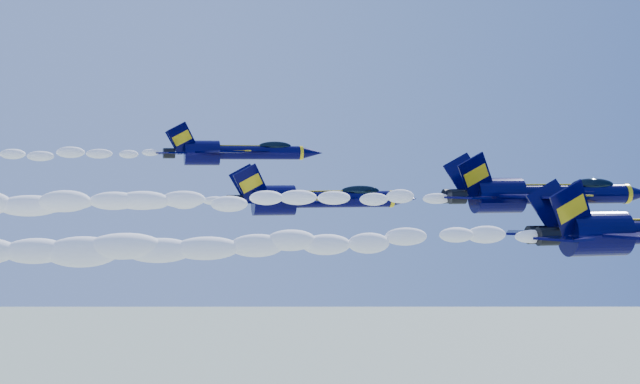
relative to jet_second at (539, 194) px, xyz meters
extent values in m
ellipsoid|color=#02012F|center=(0.55, -7.10, -2.51)|extent=(1.75, 3.03, 7.19)
cube|color=#02012F|center=(2.57, -2.60, -2.45)|extent=(6.02, 7.14, 0.20)
cube|color=yellow|center=(4.14, -2.60, -2.34)|extent=(2.71, 5.62, 0.11)
cube|color=#02012F|center=(-1.92, -8.27, -0.77)|extent=(3.66, 1.16, 3.94)
cube|color=#02012F|center=(-1.92, -5.92, -0.77)|extent=(3.66, 1.16, 3.94)
cylinder|color=black|center=(-3.38, -7.83, -2.56)|extent=(1.35, 1.24, 1.24)
cylinder|color=black|center=(-3.38, -6.37, -2.56)|extent=(1.35, 1.24, 1.24)
ellipsoid|color=white|center=(-27.30, -7.10, -2.83)|extent=(46.70, 2.35, 2.11)
cylinder|color=#02012F|center=(2.74, 0.00, -0.07)|extent=(8.75, 1.46, 1.46)
ellipsoid|color=#02012F|center=(-3.38, 0.00, -0.11)|extent=(1.52, 2.63, 6.22)
cone|color=#02012F|center=(8.38, 0.00, -0.07)|extent=(2.53, 1.46, 1.46)
cylinder|color=yellow|center=(7.22, 0.00, -0.07)|extent=(0.34, 1.52, 1.52)
ellipsoid|color=black|center=(4.40, 0.00, 0.66)|extent=(3.50, 1.14, 0.96)
cube|color=yellow|center=(4.40, 0.00, 0.37)|extent=(4.08, 0.97, 0.18)
cube|color=#02012F|center=(-1.63, -3.89, -0.07)|extent=(5.21, 6.18, 0.18)
cube|color=#02012F|center=(-1.63, 3.89, -0.07)|extent=(5.21, 6.18, 0.18)
cube|color=yellow|center=(-0.27, -3.89, 0.03)|extent=(2.35, 4.87, 0.10)
cube|color=yellow|center=(-0.27, 3.89, 0.03)|extent=(2.35, 4.87, 0.10)
cube|color=#02012F|center=(-5.52, -1.02, 1.39)|extent=(3.17, 1.00, 3.41)
cube|color=#02012F|center=(-5.52, 1.02, 1.39)|extent=(3.17, 1.00, 3.41)
cylinder|color=black|center=(-6.79, -0.63, -0.16)|extent=(1.17, 1.07, 1.07)
cylinder|color=black|center=(-6.79, 0.63, -0.16)|extent=(1.17, 1.07, 1.07)
cube|color=yellow|center=(-0.17, 0.00, 0.69)|extent=(10.70, 0.34, 0.08)
ellipsoid|color=white|center=(-30.62, 0.00, -0.43)|extent=(46.70, 2.03, 1.83)
cylinder|color=#02012F|center=(-12.84, 9.22, -0.63)|extent=(8.11, 1.35, 1.35)
ellipsoid|color=#02012F|center=(-18.52, 9.22, -0.68)|extent=(1.41, 2.43, 5.77)
cone|color=#02012F|center=(-7.61, 9.22, -0.63)|extent=(2.34, 1.35, 1.35)
cylinder|color=yellow|center=(-8.69, 9.22, -0.63)|extent=(0.32, 1.41, 1.41)
ellipsoid|color=black|center=(-11.31, 9.22, 0.04)|extent=(3.25, 1.05, 0.89)
cube|color=yellow|center=(-11.31, 9.22, -0.23)|extent=(3.79, 0.90, 0.16)
cube|color=#02012F|center=(-16.90, 5.62, -0.63)|extent=(4.83, 5.73, 0.16)
cube|color=#02012F|center=(-16.90, 12.83, -0.63)|extent=(4.83, 5.73, 0.16)
cube|color=yellow|center=(-15.63, 5.62, -0.54)|extent=(2.17, 4.52, 0.09)
cube|color=yellow|center=(-15.63, 12.83, -0.54)|extent=(2.17, 4.52, 0.09)
cube|color=#02012F|center=(-20.50, 8.27, 0.72)|extent=(2.94, 0.93, 3.16)
cube|color=#02012F|center=(-20.50, 10.17, 0.72)|extent=(2.94, 0.93, 3.16)
cylinder|color=black|center=(-21.68, 8.64, -0.72)|extent=(1.08, 0.99, 0.99)
cylinder|color=black|center=(-21.68, 9.81, -0.72)|extent=(1.08, 0.99, 0.99)
cube|color=yellow|center=(-15.54, 9.22, 0.07)|extent=(9.92, 0.32, 0.07)
cylinder|color=#02012F|center=(-17.42, 22.83, 3.39)|extent=(7.84, 1.31, 1.31)
ellipsoid|color=#02012F|center=(-22.91, 22.83, 3.34)|extent=(1.36, 2.35, 5.58)
cone|color=#02012F|center=(-12.37, 22.83, 3.39)|extent=(2.27, 1.31, 1.31)
cylinder|color=yellow|center=(-13.41, 22.83, 3.39)|extent=(0.30, 1.36, 1.36)
ellipsoid|color=black|center=(-15.94, 22.83, 4.04)|extent=(3.14, 1.02, 0.86)
cube|color=yellow|center=(-15.94, 22.83, 3.78)|extent=(3.66, 0.87, 0.16)
cube|color=#02012F|center=(-21.34, 19.34, 3.39)|extent=(4.67, 5.54, 0.16)
cube|color=#02012F|center=(-21.34, 26.31, 3.39)|extent=(4.67, 5.54, 0.16)
cube|color=yellow|center=(-20.12, 19.34, 3.47)|extent=(2.10, 4.36, 0.09)
cube|color=yellow|center=(-20.12, 26.31, 3.47)|extent=(2.10, 4.36, 0.09)
cube|color=#02012F|center=(-24.83, 21.91, 4.69)|extent=(2.84, 0.90, 3.05)
cube|color=#02012F|center=(-24.83, 23.74, 4.69)|extent=(2.84, 0.90, 3.05)
cylinder|color=black|center=(-25.96, 22.26, 3.30)|extent=(1.05, 0.96, 0.96)
cylinder|color=black|center=(-25.96, 23.39, 3.30)|extent=(1.05, 0.96, 0.96)
cube|color=yellow|center=(-20.03, 22.83, 4.07)|extent=(9.58, 0.30, 0.07)
camera|label=1|loc=(-31.11, -61.01, 1.88)|focal=50.00mm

